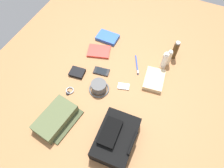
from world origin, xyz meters
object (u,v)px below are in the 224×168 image
object	(u,v)px
paperback_novel	(108,37)
media_player	(123,86)
wristwatch	(70,91)
cologne_bottle	(175,50)
folded_towel	(154,80)
toiletry_pouch	(56,119)
bucket_hat	(99,87)
toothbrush	(137,66)
wallet	(77,73)
travel_guidebook	(99,51)
toothpaste_tube	(164,61)
lotion_bottle	(169,58)
backpack	(116,138)
cell_phone	(101,71)

from	to	relation	value
paperback_novel	media_player	bearing A→B (deg)	38.68
wristwatch	cologne_bottle	bearing A→B (deg)	136.65
media_player	folded_towel	xyz separation A→B (m)	(-0.14, 0.19, 0.01)
media_player	toiletry_pouch	bearing A→B (deg)	-34.60
bucket_hat	cologne_bottle	world-z (taller)	cologne_bottle
toothbrush	folded_towel	world-z (taller)	folded_towel
wallet	cologne_bottle	bearing A→B (deg)	120.64
folded_towel	travel_guidebook	bearing A→B (deg)	-99.54
paperback_novel	toothbrush	world-z (taller)	paperback_novel
toothpaste_tube	lotion_bottle	bearing A→B (deg)	160.86
lotion_bottle	folded_towel	xyz separation A→B (m)	(0.21, -0.04, -0.05)
bucket_hat	folded_towel	world-z (taller)	bucket_hat
toiletry_pouch	toothpaste_tube	bearing A→B (deg)	144.84
toothbrush	backpack	bearing A→B (deg)	8.31
toothbrush	toothpaste_tube	bearing A→B (deg)	109.72
travel_guidebook	wristwatch	xyz separation A→B (m)	(0.43, -0.03, -0.00)
lotion_bottle	wallet	world-z (taller)	lotion_bottle
wristwatch	toothbrush	size ratio (longest dim) A/B	0.41
toothpaste_tube	folded_towel	bearing A→B (deg)	-8.29
cologne_bottle	backpack	bearing A→B (deg)	-9.75
paperback_novel	wristwatch	size ratio (longest dim) A/B	2.58
lotion_bottle	wristwatch	distance (m)	0.80
media_player	toothbrush	world-z (taller)	toothbrush
backpack	bucket_hat	world-z (taller)	backpack
cell_phone	wristwatch	size ratio (longest dim) A/B	1.82
bucket_hat	folded_towel	bearing A→B (deg)	124.97
backpack	toothbrush	world-z (taller)	backpack
bucket_hat	wristwatch	bearing A→B (deg)	-61.24
travel_guidebook	wallet	distance (m)	0.28
bucket_hat	travel_guidebook	xyz separation A→B (m)	(-0.33, -0.16, -0.02)
backpack	lotion_bottle	size ratio (longest dim) A/B	2.29
wristwatch	lotion_bottle	bearing A→B (deg)	133.68
lotion_bottle	folded_towel	world-z (taller)	lotion_bottle
toiletry_pouch	media_player	world-z (taller)	toiletry_pouch
toiletry_pouch	travel_guidebook	bearing A→B (deg)	-178.44
cologne_bottle	toothbrush	xyz separation A→B (m)	(0.21, -0.23, -0.08)
toiletry_pouch	media_player	bearing A→B (deg)	145.40
cell_phone	media_player	size ratio (longest dim) A/B	1.36
toothbrush	travel_guidebook	bearing A→B (deg)	-91.11
backpack	toothpaste_tube	distance (m)	0.70
travel_guidebook	media_player	xyz separation A→B (m)	(0.23, 0.32, -0.00)
paperback_novel	wallet	size ratio (longest dim) A/B	1.66
toothpaste_tube	toothbrush	distance (m)	0.21
toiletry_pouch	paperback_novel	bearing A→B (deg)	-178.67
cologne_bottle	wristwatch	world-z (taller)	cologne_bottle
toothpaste_tube	cell_phone	distance (m)	0.49
backpack	wristwatch	world-z (taller)	backpack
backpack	toothpaste_tube	xyz separation A→B (m)	(-0.69, 0.10, 0.03)
lotion_bottle	folded_towel	bearing A→B (deg)	-11.50
cologne_bottle	toothpaste_tube	size ratio (longest dim) A/B	0.98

